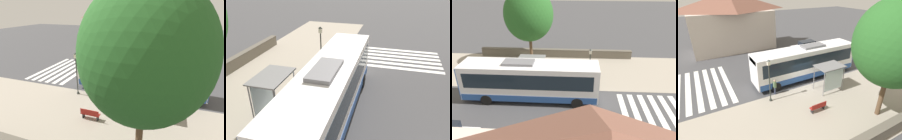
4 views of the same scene
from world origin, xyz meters
TOP-DOWN VIEW (x-y plane):
  - ground_plane at (0.00, 0.00)m, footprint 120.00×120.00m
  - sidewalk_plaza at (-4.50, 0.00)m, footprint 9.00×44.00m
  - crosswalk_stripes at (5.00, 9.41)m, footprint 9.00×5.25m
  - bus at (1.72, -1.26)m, footprint 2.74×12.09m
  - bus_shelter at (-1.88, -1.77)m, footprint 1.86×2.73m
  - pedestrian at (0.10, 3.32)m, footprint 0.34×0.22m
  - bench at (-4.07, 1.23)m, footprint 0.40×1.47m
  - street_lamp_near at (-0.74, 4.15)m, footprint 0.28×0.28m

SIDE VIEW (x-z plane):
  - ground_plane at x=0.00m, z-range 0.00..0.00m
  - crosswalk_stripes at x=5.00m, z-range 0.00..0.01m
  - sidewalk_plaza at x=-4.50m, z-range 0.00..0.02m
  - bench at x=-4.07m, z-range 0.03..0.91m
  - pedestrian at x=0.10m, z-range 0.13..1.74m
  - bus at x=1.72m, z-range 0.06..3.81m
  - bus_shelter at x=-1.88m, z-range 0.88..3.55m
  - street_lamp_near at x=-0.74m, z-range 0.39..4.52m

